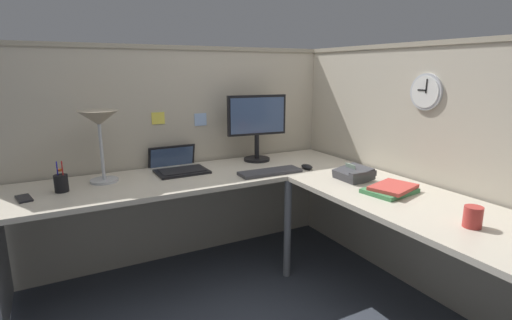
% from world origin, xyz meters
% --- Properties ---
extents(ground_plane, '(6.80, 6.80, 0.00)m').
position_xyz_m(ground_plane, '(0.00, 0.00, 0.00)').
color(ground_plane, '#383D47').
extents(cubicle_wall_back, '(2.57, 0.12, 1.58)m').
position_xyz_m(cubicle_wall_back, '(-0.36, 0.87, 0.79)').
color(cubicle_wall_back, '#B7AD99').
rests_on(cubicle_wall_back, ground).
extents(cubicle_wall_right, '(0.12, 2.37, 1.58)m').
position_xyz_m(cubicle_wall_right, '(0.87, -0.27, 0.79)').
color(cubicle_wall_right, '#B7AD99').
rests_on(cubicle_wall_right, ground).
extents(desk, '(2.35, 2.15, 0.73)m').
position_xyz_m(desk, '(-0.15, -0.05, 0.63)').
color(desk, beige).
rests_on(desk, ground).
extents(monitor, '(0.46, 0.20, 0.50)m').
position_xyz_m(monitor, '(0.18, 0.64, 1.02)').
color(monitor, black).
rests_on(monitor, desk).
extents(laptop, '(0.35, 0.39, 0.22)m').
position_xyz_m(laptop, '(-0.44, 0.66, 0.75)').
color(laptop, black).
rests_on(laptop, desk).
extents(keyboard, '(0.43, 0.15, 0.02)m').
position_xyz_m(keyboard, '(0.08, 0.26, 0.74)').
color(keyboard, '#38383D').
rests_on(keyboard, desk).
extents(computer_mouse, '(0.06, 0.10, 0.03)m').
position_xyz_m(computer_mouse, '(0.37, 0.24, 0.75)').
color(computer_mouse, black).
rests_on(computer_mouse, desk).
extents(desk_lamp_dome, '(0.24, 0.24, 0.44)m').
position_xyz_m(desk_lamp_dome, '(-0.94, 0.58, 1.09)').
color(desk_lamp_dome, '#B7BABF').
rests_on(desk_lamp_dome, desk).
extents(pen_cup, '(0.08, 0.08, 0.18)m').
position_xyz_m(pen_cup, '(-1.18, 0.48, 0.78)').
color(pen_cup, black).
rests_on(pen_cup, desk).
extents(cell_phone, '(0.10, 0.16, 0.01)m').
position_xyz_m(cell_phone, '(-1.37, 0.43, 0.73)').
color(cell_phone, black).
rests_on(cell_phone, desk).
extents(office_phone, '(0.19, 0.21, 0.11)m').
position_xyz_m(office_phone, '(0.47, -0.13, 0.77)').
color(office_phone, '#38383D').
rests_on(office_phone, desk).
extents(book_stack, '(0.32, 0.26, 0.04)m').
position_xyz_m(book_stack, '(0.47, -0.43, 0.75)').
color(book_stack, '#3F7F4C').
rests_on(book_stack, desk).
extents(coffee_mug, '(0.08, 0.08, 0.10)m').
position_xyz_m(coffee_mug, '(0.41, -0.95, 0.78)').
color(coffee_mug, '#B2332D').
rests_on(coffee_mug, desk).
extents(wall_clock, '(0.04, 0.22, 0.22)m').
position_xyz_m(wall_clock, '(0.82, -0.33, 1.28)').
color(wall_clock, '#B7BABF').
extents(pinned_note_leftmost, '(0.09, 0.00, 0.08)m').
position_xyz_m(pinned_note_leftmost, '(-0.52, 0.82, 1.08)').
color(pinned_note_leftmost, '#EAD84C').
extents(pinned_note_middle, '(0.09, 0.00, 0.09)m').
position_xyz_m(pinned_note_middle, '(-0.20, 0.82, 1.05)').
color(pinned_note_middle, '#99B7E5').
extents(pinned_note_rightmost, '(0.10, 0.00, 0.07)m').
position_xyz_m(pinned_note_rightmost, '(0.26, 0.82, 1.06)').
color(pinned_note_rightmost, pink).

